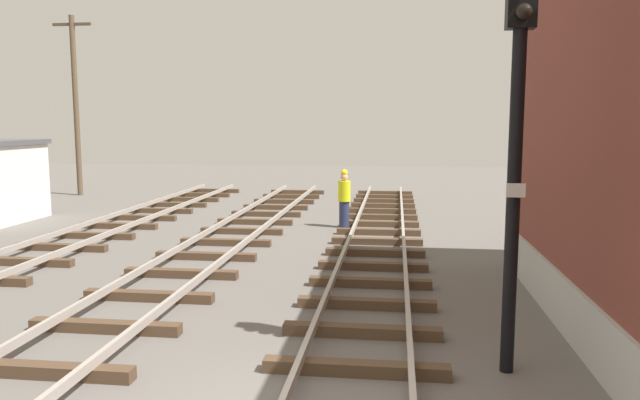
{
  "coord_description": "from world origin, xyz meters",
  "views": [
    {
      "loc": [
        1.05,
        -6.22,
        3.35
      ],
      "look_at": [
        -0.67,
        7.37,
        1.58
      ],
      "focal_mm": 33.81,
      "sensor_mm": 36.0,
      "label": 1
    }
  ],
  "objects": [
    {
      "name": "track_centre",
      "position": [
        -3.54,
        -0.0,
        0.13
      ],
      "size": [
        2.5,
        44.95,
        0.32
      ],
      "color": "#4C3826",
      "rests_on": "ground"
    },
    {
      "name": "signal_mast",
      "position": [
        2.58,
        1.82,
        3.51
      ],
      "size": [
        0.36,
        0.4,
        5.62
      ],
      "color": "black",
      "rests_on": "ground"
    },
    {
      "name": "utility_pole_far",
      "position": [
        -13.46,
        19.88,
        4.24
      ],
      "size": [
        1.8,
        0.24,
        8.11
      ],
      "color": "brown",
      "rests_on": "ground"
    },
    {
      "name": "track_worker_foreground",
      "position": [
        -0.57,
        12.76,
        0.93
      ],
      "size": [
        0.4,
        0.4,
        1.87
      ],
      "color": "#262D4C",
      "rests_on": "ground"
    }
  ]
}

